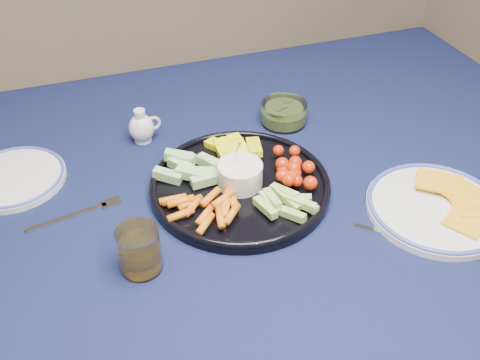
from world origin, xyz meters
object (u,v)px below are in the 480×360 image
object	(u,v)px
creamer_pitcher	(142,128)
pickle_bowl	(284,114)
juice_tumbler	(140,252)
dining_table	(215,223)
crudite_platter	(239,182)
cheese_plate	(436,206)
side_plate_extra	(13,178)

from	to	relation	value
creamer_pitcher	pickle_bowl	bearing A→B (deg)	-5.95
juice_tumbler	dining_table	bearing A→B (deg)	42.17
crudite_platter	cheese_plate	distance (m)	0.37
creamer_pitcher	cheese_plate	distance (m)	0.61
crudite_platter	juice_tumbler	distance (m)	0.25
creamer_pitcher	juice_tumbler	world-z (taller)	juice_tumbler
cheese_plate	juice_tumbler	size ratio (longest dim) A/B	3.11
crudite_platter	side_plate_extra	world-z (taller)	crudite_platter
pickle_bowl	juice_tumbler	size ratio (longest dim) A/B	1.27
pickle_bowl	creamer_pitcher	bearing A→B (deg)	174.05
crudite_platter	pickle_bowl	world-z (taller)	crudite_platter
crudite_platter	creamer_pitcher	world-z (taller)	crudite_platter
dining_table	juice_tumbler	world-z (taller)	juice_tumbler
crudite_platter	side_plate_extra	size ratio (longest dim) A/B	1.73
pickle_bowl	side_plate_extra	size ratio (longest dim) A/B	0.52
pickle_bowl	side_plate_extra	world-z (taller)	pickle_bowl
crudite_platter	creamer_pitcher	bearing A→B (deg)	121.68
creamer_pitcher	dining_table	bearing A→B (deg)	-65.73
side_plate_extra	cheese_plate	bearing A→B (deg)	-25.43
dining_table	pickle_bowl	size ratio (longest dim) A/B	16.17
dining_table	cheese_plate	xyz separation A→B (m)	(0.37, -0.19, 0.10)
dining_table	pickle_bowl	bearing A→B (deg)	38.72
crudite_platter	cheese_plate	bearing A→B (deg)	-28.72
crudite_platter	cheese_plate	world-z (taller)	crudite_platter
pickle_bowl	side_plate_extra	bearing A→B (deg)	-177.66
cheese_plate	side_plate_extra	world-z (taller)	cheese_plate
creamer_pitcher	side_plate_extra	bearing A→B (deg)	-168.04
juice_tumbler	side_plate_extra	bearing A→B (deg)	122.49
dining_table	creamer_pitcher	bearing A→B (deg)	114.27
crudite_platter	juice_tumbler	size ratio (longest dim) A/B	4.25
side_plate_extra	crudite_platter	bearing A→B (deg)	-22.71
crudite_platter	dining_table	bearing A→B (deg)	158.71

